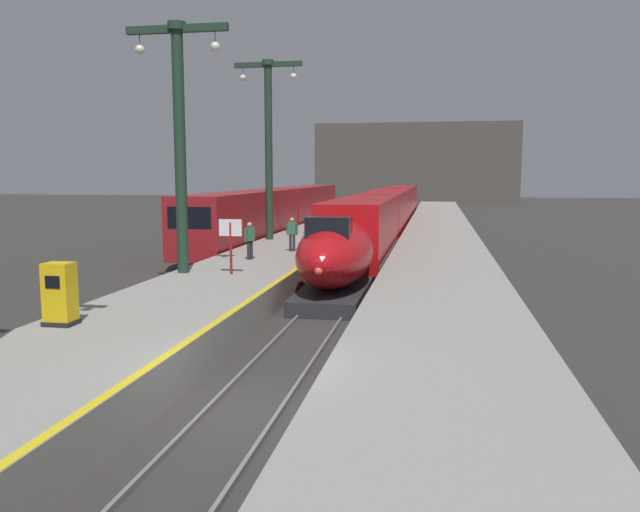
{
  "coord_description": "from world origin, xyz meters",
  "views": [
    {
      "loc": [
        3.79,
        -11.95,
        4.85
      ],
      "look_at": [
        -0.49,
        11.27,
        1.8
      ],
      "focal_mm": 35.35,
      "sensor_mm": 36.0,
      "label": 1
    }
  ],
  "objects_px": {
    "regional_train_adjacent": "(280,210)",
    "station_column_far": "(269,134)",
    "passenger_near_edge": "(292,232)",
    "station_column_mid": "(179,125)",
    "departure_info_board": "(231,235)",
    "highspeed_train_main": "(386,213)",
    "passenger_mid_platform": "(250,238)",
    "ticket_machine_yellow": "(60,296)",
    "rolling_suitcase": "(305,246)"
  },
  "relations": [
    {
      "from": "departure_info_board",
      "to": "rolling_suitcase",
      "type": "bearing_deg",
      "value": 79.35
    },
    {
      "from": "station_column_mid",
      "to": "highspeed_train_main",
      "type": "bearing_deg",
      "value": 76.82
    },
    {
      "from": "regional_train_adjacent",
      "to": "ticket_machine_yellow",
      "type": "height_order",
      "value": "regional_train_adjacent"
    },
    {
      "from": "passenger_mid_platform",
      "to": "ticket_machine_yellow",
      "type": "xyz_separation_m",
      "value": [
        -1.12,
        -12.89,
        -0.25
      ]
    },
    {
      "from": "passenger_near_edge",
      "to": "departure_info_board",
      "type": "distance_m",
      "value": 7.6
    },
    {
      "from": "rolling_suitcase",
      "to": "ticket_machine_yellow",
      "type": "height_order",
      "value": "ticket_machine_yellow"
    },
    {
      "from": "regional_train_adjacent",
      "to": "station_column_mid",
      "type": "bearing_deg",
      "value": -84.82
    },
    {
      "from": "station_column_far",
      "to": "rolling_suitcase",
      "type": "xyz_separation_m",
      "value": [
        3.36,
        -5.8,
        -5.83
      ]
    },
    {
      "from": "regional_train_adjacent",
      "to": "station_column_far",
      "type": "bearing_deg",
      "value": -78.91
    },
    {
      "from": "passenger_mid_platform",
      "to": "ticket_machine_yellow",
      "type": "height_order",
      "value": "passenger_mid_platform"
    },
    {
      "from": "passenger_near_edge",
      "to": "departure_info_board",
      "type": "xyz_separation_m",
      "value": [
        -0.67,
        -7.56,
        0.52
      ]
    },
    {
      "from": "ticket_machine_yellow",
      "to": "departure_info_board",
      "type": "bearing_deg",
      "value": 79.31
    },
    {
      "from": "station_column_mid",
      "to": "ticket_machine_yellow",
      "type": "bearing_deg",
      "value": -87.71
    },
    {
      "from": "ticket_machine_yellow",
      "to": "departure_info_board",
      "type": "relative_size",
      "value": 0.75
    },
    {
      "from": "regional_train_adjacent",
      "to": "station_column_far",
      "type": "height_order",
      "value": "station_column_far"
    },
    {
      "from": "station_column_mid",
      "to": "passenger_near_edge",
      "type": "bearing_deg",
      "value": 70.41
    },
    {
      "from": "station_column_far",
      "to": "departure_info_board",
      "type": "relative_size",
      "value": 4.87
    },
    {
      "from": "station_column_far",
      "to": "passenger_mid_platform",
      "type": "height_order",
      "value": "station_column_far"
    },
    {
      "from": "rolling_suitcase",
      "to": "highspeed_train_main",
      "type": "bearing_deg",
      "value": 81.96
    },
    {
      "from": "station_column_far",
      "to": "passenger_near_edge",
      "type": "distance_m",
      "value": 8.03
    },
    {
      "from": "regional_train_adjacent",
      "to": "passenger_near_edge",
      "type": "relative_size",
      "value": 21.66
    },
    {
      "from": "regional_train_adjacent",
      "to": "departure_info_board",
      "type": "bearing_deg",
      "value": -80.24
    },
    {
      "from": "departure_info_board",
      "to": "station_column_far",
      "type": "bearing_deg",
      "value": 98.62
    },
    {
      "from": "station_column_far",
      "to": "passenger_mid_platform",
      "type": "bearing_deg",
      "value": -80.62
    },
    {
      "from": "highspeed_train_main",
      "to": "departure_info_board",
      "type": "distance_m",
      "value": 25.58
    },
    {
      "from": "passenger_mid_platform",
      "to": "passenger_near_edge",
      "type": "bearing_deg",
      "value": 70.51
    },
    {
      "from": "departure_info_board",
      "to": "passenger_mid_platform",
      "type": "bearing_deg",
      "value": 96.99
    },
    {
      "from": "departure_info_board",
      "to": "station_column_mid",
      "type": "bearing_deg",
      "value": 177.48
    },
    {
      "from": "passenger_near_edge",
      "to": "departure_info_board",
      "type": "height_order",
      "value": "departure_info_board"
    },
    {
      "from": "station_column_mid",
      "to": "passenger_mid_platform",
      "type": "distance_m",
      "value": 6.41
    },
    {
      "from": "passenger_mid_platform",
      "to": "ticket_machine_yellow",
      "type": "relative_size",
      "value": 1.06
    },
    {
      "from": "ticket_machine_yellow",
      "to": "departure_info_board",
      "type": "distance_m",
      "value": 8.87
    },
    {
      "from": "passenger_mid_platform",
      "to": "regional_train_adjacent",
      "type": "bearing_deg",
      "value": 100.34
    },
    {
      "from": "highspeed_train_main",
      "to": "passenger_near_edge",
      "type": "xyz_separation_m",
      "value": [
        -3.24,
        -17.72,
        0.09
      ]
    },
    {
      "from": "regional_train_adjacent",
      "to": "passenger_mid_platform",
      "type": "distance_m",
      "value": 20.47
    },
    {
      "from": "rolling_suitcase",
      "to": "passenger_mid_platform",
      "type": "bearing_deg",
      "value": -121.32
    },
    {
      "from": "ticket_machine_yellow",
      "to": "departure_info_board",
      "type": "height_order",
      "value": "departure_info_board"
    },
    {
      "from": "highspeed_train_main",
      "to": "rolling_suitcase",
      "type": "bearing_deg",
      "value": -98.04
    },
    {
      "from": "passenger_near_edge",
      "to": "rolling_suitcase",
      "type": "distance_m",
      "value": 1.01
    },
    {
      "from": "station_column_far",
      "to": "ticket_machine_yellow",
      "type": "bearing_deg",
      "value": -89.08
    },
    {
      "from": "regional_train_adjacent",
      "to": "station_column_mid",
      "type": "height_order",
      "value": "station_column_mid"
    },
    {
      "from": "rolling_suitcase",
      "to": "passenger_near_edge",
      "type": "bearing_deg",
      "value": 161.24
    },
    {
      "from": "ticket_machine_yellow",
      "to": "highspeed_train_main",
      "type": "bearing_deg",
      "value": 80.72
    },
    {
      "from": "station_column_far",
      "to": "rolling_suitcase",
      "type": "distance_m",
      "value": 8.89
    },
    {
      "from": "passenger_near_edge",
      "to": "ticket_machine_yellow",
      "type": "height_order",
      "value": "passenger_near_edge"
    },
    {
      "from": "regional_train_adjacent",
      "to": "departure_info_board",
      "type": "xyz_separation_m",
      "value": [
        4.19,
        -24.34,
        0.43
      ]
    },
    {
      "from": "station_column_mid",
      "to": "departure_info_board",
      "type": "xyz_separation_m",
      "value": [
        1.99,
        -0.09,
        -4.16
      ]
    },
    {
      "from": "station_column_mid",
      "to": "rolling_suitcase",
      "type": "xyz_separation_m",
      "value": [
        3.36,
        7.23,
        -5.37
      ]
    },
    {
      "from": "passenger_near_edge",
      "to": "station_column_far",
      "type": "bearing_deg",
      "value": 115.53
    },
    {
      "from": "highspeed_train_main",
      "to": "passenger_mid_platform",
      "type": "distance_m",
      "value": 21.53
    }
  ]
}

